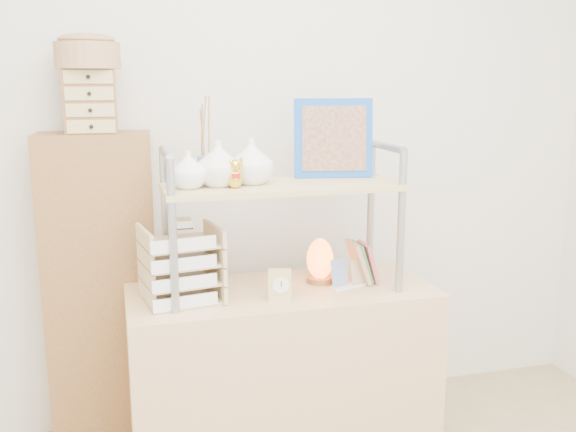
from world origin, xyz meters
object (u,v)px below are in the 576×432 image
Objects in this scene: cabinet at (103,293)px; salt_lamp at (320,260)px; desk at (282,377)px; letter_tray at (182,269)px.

cabinet is 7.34× the size of salt_lamp.
cabinet is at bearing 151.72° from desk.
desk is 3.84× the size of letter_tray.
salt_lamp is at bearing 7.88° from letter_tray.
letter_tray is (0.30, -0.40, 0.20)m from cabinet.
cabinet is at bearing 159.33° from salt_lamp.
letter_tray is at bearing -175.38° from desk.
letter_tray is at bearing -50.21° from cabinet.
letter_tray is (-0.39, -0.03, 0.50)m from desk.
letter_tray is 1.70× the size of salt_lamp.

